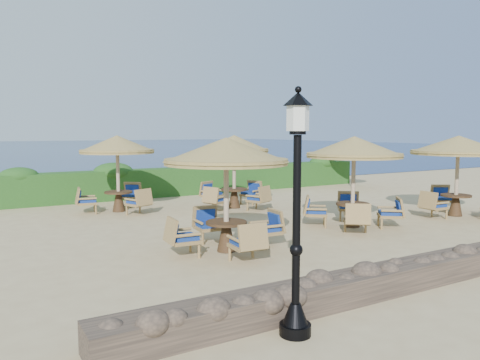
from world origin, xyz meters
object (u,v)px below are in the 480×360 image
(cafe_set_0, at_px, (226,173))
(cafe_set_1, at_px, (354,165))
(extra_parasol, at_px, (355,144))
(cafe_set_2, at_px, (458,157))
(cafe_set_4, at_px, (234,160))
(lamp_post, at_px, (297,224))
(cafe_set_3, at_px, (118,159))

(cafe_set_0, height_order, cafe_set_1, same)
(extra_parasol, xyz_separation_m, cafe_set_2, (-2.51, -7.35, -0.21))
(cafe_set_2, distance_m, cafe_set_4, 7.53)
(lamp_post, height_order, cafe_set_0, lamp_post)
(cafe_set_4, bearing_deg, cafe_set_0, -121.20)
(extra_parasol, relative_size, cafe_set_1, 0.86)
(cafe_set_0, xyz_separation_m, cafe_set_1, (4.53, 0.60, -0.03))
(extra_parasol, distance_m, cafe_set_4, 8.37)
(cafe_set_1, xyz_separation_m, cafe_set_4, (-1.31, 4.71, -0.07))
(cafe_set_2, bearing_deg, lamp_post, -155.26)
(cafe_set_1, bearing_deg, cafe_set_2, -5.22)
(lamp_post, distance_m, cafe_set_0, 4.64)
(cafe_set_4, bearing_deg, lamp_post, -115.03)
(lamp_post, distance_m, cafe_set_4, 10.76)
(lamp_post, xyz_separation_m, extra_parasol, (12.60, 12.00, 0.62))
(cafe_set_2, bearing_deg, cafe_set_1, 174.78)
(cafe_set_4, bearing_deg, extra_parasol, 15.63)
(cafe_set_1, bearing_deg, cafe_set_4, 105.53)
(cafe_set_0, xyz_separation_m, cafe_set_3, (-0.65, 6.66, 0.00))
(cafe_set_1, relative_size, cafe_set_4, 0.98)
(cafe_set_2, bearing_deg, cafe_set_4, 137.34)
(cafe_set_0, bearing_deg, cafe_set_3, 95.58)
(cafe_set_2, bearing_deg, cafe_set_0, -178.62)
(extra_parasol, height_order, cafe_set_1, cafe_set_1)
(extra_parasol, distance_m, cafe_set_2, 7.77)
(extra_parasol, xyz_separation_m, cafe_set_1, (-6.74, -6.97, -0.35))
(extra_parasol, relative_size, cafe_set_0, 0.83)
(cafe_set_3, distance_m, cafe_set_4, 4.10)
(extra_parasol, height_order, cafe_set_0, cafe_set_0)
(extra_parasol, xyz_separation_m, cafe_set_0, (-11.27, -7.56, -0.32))
(cafe_set_1, bearing_deg, lamp_post, -139.35)
(cafe_set_2, height_order, cafe_set_3, same)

